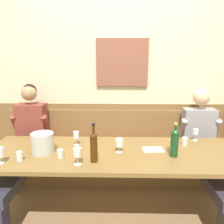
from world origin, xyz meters
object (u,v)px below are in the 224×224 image
at_px(wine_glass_by_bottle, 77,153).
at_px(wine_glass_near_bucket, 196,132).
at_px(person_right_seat, 208,151).
at_px(wall_bench, 115,160).
at_px(wine_glass_center_front, 38,137).
at_px(wine_glass_left_end, 119,143).
at_px(wine_glass_mid_right, 0,153).
at_px(water_tumbler_right, 61,154).
at_px(wine_bottle_clear_water, 175,142).
at_px(water_tumbler_center, 20,156).
at_px(water_tumbler_left, 185,141).
at_px(dining_table, 114,158).
at_px(ice_bucket, 43,143).
at_px(person_left_seat, 22,145).
at_px(wine_glass_mid_left, 76,136).
at_px(wine_bottle_green_tall, 94,146).

bearing_deg(wine_glass_by_bottle, wine_glass_near_bucket, 26.69).
bearing_deg(person_right_seat, wall_bench, 159.78).
bearing_deg(wine_glass_center_front, wine_glass_left_end, -8.95).
bearing_deg(wall_bench, wine_glass_mid_right, -135.70).
relative_size(wine_glass_mid_right, wine_glass_center_front, 1.08).
bearing_deg(wine_glass_by_bottle, water_tumbler_right, 144.43).
height_order(wine_bottle_clear_water, water_tumbler_center, wine_bottle_clear_water).
relative_size(wine_glass_center_front, wine_glass_left_end, 0.97).
height_order(wine_glass_center_front, water_tumbler_center, wine_glass_center_front).
bearing_deg(water_tumbler_left, dining_table, -165.62).
bearing_deg(ice_bucket, wine_glass_left_end, 2.31).
height_order(wall_bench, person_left_seat, person_left_seat).
bearing_deg(ice_bucket, wine_glass_mid_left, 34.43).
distance_m(wall_bench, water_tumbler_center, 1.37).
relative_size(wine_glass_by_bottle, wine_glass_near_bucket, 1.12).
relative_size(dining_table, water_tumbler_right, 31.73).
distance_m(wine_glass_mid_left, water_tumbler_right, 0.34).
distance_m(ice_bucket, wine_glass_by_bottle, 0.46).
xyz_separation_m(water_tumbler_center, water_tumbler_left, (1.63, 0.42, -0.00)).
height_order(wine_bottle_green_tall, wine_glass_by_bottle, wine_bottle_green_tall).
bearing_deg(wine_bottle_clear_water, wine_glass_by_bottle, -167.64).
bearing_deg(dining_table, wine_glass_mid_right, -164.67).
bearing_deg(water_tumbler_center, water_tumbler_left, 14.51).
bearing_deg(wine_glass_near_bucket, wine_bottle_clear_water, -128.69).
height_order(dining_table, wine_glass_by_bottle, wine_glass_by_bottle).
bearing_deg(wine_glass_by_bottle, dining_table, 41.92).
relative_size(dining_table, wine_glass_mid_left, 16.90).
bearing_deg(person_right_seat, person_left_seat, 179.14).
xyz_separation_m(person_right_seat, wine_glass_mid_left, (-1.49, -0.15, 0.22)).
height_order(wine_glass_mid_left, wine_glass_near_bucket, wine_glass_mid_left).
bearing_deg(wine_glass_mid_right, ice_bucket, 37.72).
bearing_deg(wine_glass_center_front, wine_glass_mid_right, -116.93).
height_order(wine_glass_mid_right, water_tumbler_right, wine_glass_mid_right).
bearing_deg(water_tumbler_center, dining_table, 14.63).
xyz_separation_m(wall_bench, wine_bottle_green_tall, (-0.18, -0.93, 0.59)).
xyz_separation_m(ice_bucket, wine_glass_mid_right, (-0.31, -0.24, -0.00)).
xyz_separation_m(wine_glass_center_front, water_tumbler_left, (1.57, 0.07, -0.06)).
bearing_deg(wine_glass_near_bucket, wine_bottle_green_tall, -153.12).
bearing_deg(water_tumbler_right, wall_bench, 59.81).
xyz_separation_m(person_left_seat, wine_glass_by_bottle, (0.77, -0.63, 0.19)).
bearing_deg(wall_bench, ice_bucket, -133.21).
relative_size(wine_glass_left_end, water_tumbler_left, 1.62).
relative_size(wine_bottle_clear_water, wine_glass_center_front, 2.43).
distance_m(wine_glass_mid_right, wine_glass_by_bottle, 0.70).
bearing_deg(wine_glass_mid_right, person_left_seat, 96.26).
relative_size(ice_bucket, water_tumbler_right, 2.71).
distance_m(wine_glass_mid_right, water_tumbler_center, 0.17).
bearing_deg(wine_glass_mid_right, person_right_seat, 15.82).
xyz_separation_m(person_left_seat, water_tumbler_center, (0.22, -0.57, 0.13)).
bearing_deg(wine_bottle_clear_water, wine_glass_mid_left, 165.62).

